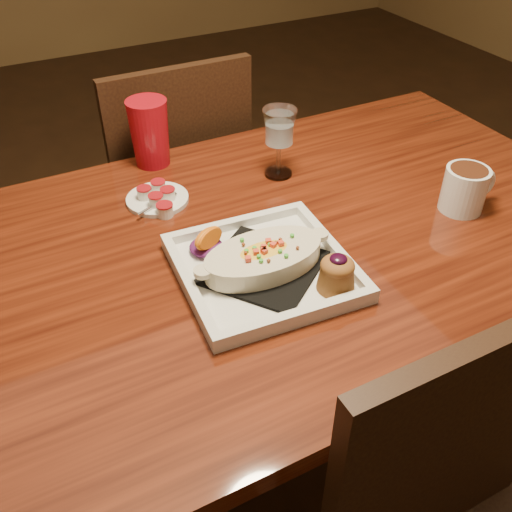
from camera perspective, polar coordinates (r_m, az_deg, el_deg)
name	(u,v)px	position (r m, az deg, el deg)	size (l,w,h in m)	color
floor	(269,450)	(1.70, 1.35, -18.82)	(7.00, 7.00, 0.00)	black
table	(274,274)	(1.21, 1.81, -1.80)	(1.50, 0.90, 0.75)	maroon
chair_far	(173,192)	(1.76, -8.25, 6.38)	(0.42, 0.42, 0.93)	black
plate	(269,263)	(1.04, 1.29, -0.74)	(0.33, 0.33, 0.08)	silver
coffee_mug	(466,187)	(1.28, 20.25, 6.46)	(0.13, 0.09, 0.10)	silver
goblet	(279,131)	(1.30, 2.35, 12.41)	(0.08, 0.08, 0.16)	silver
saucer	(157,197)	(1.26, -9.87, 5.80)	(0.14, 0.14, 0.09)	silver
creamer_loose	(165,210)	(1.21, -9.10, 4.58)	(0.04, 0.04, 0.03)	white
red_tumbler	(150,133)	(1.38, -10.59, 12.00)	(0.10, 0.10, 0.16)	#AE0C19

